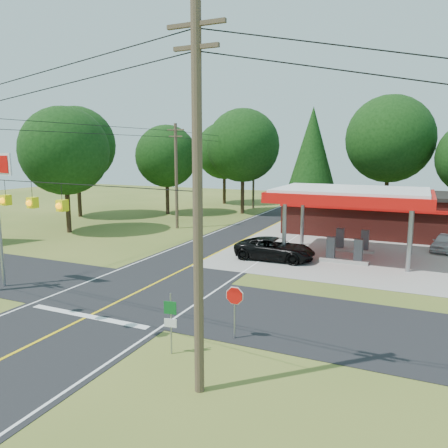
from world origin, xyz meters
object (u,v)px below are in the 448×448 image
at_px(suv_car, 275,249).
at_px(sedan_car, 445,243).
at_px(gas_canopy, 351,197).
at_px(octagonal_stop_sign, 235,300).

xyz_separation_m(suv_car, sedan_car, (10.83, 7.83, -0.12)).
bearing_deg(suv_car, gas_canopy, -57.24).
bearing_deg(octagonal_stop_sign, suv_car, 100.87).
relative_size(gas_canopy, suv_car, 1.94).
height_order(suv_car, sedan_car, suv_car).
distance_m(gas_canopy, sedan_car, 8.75).
xyz_separation_m(gas_canopy, octagonal_stop_sign, (-2.00, -16.01, -2.64)).
xyz_separation_m(suv_car, octagonal_stop_sign, (2.50, -13.01, 0.86)).
xyz_separation_m(sedan_car, octagonal_stop_sign, (-8.33, -20.84, 0.98)).
height_order(gas_canopy, suv_car, gas_canopy).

